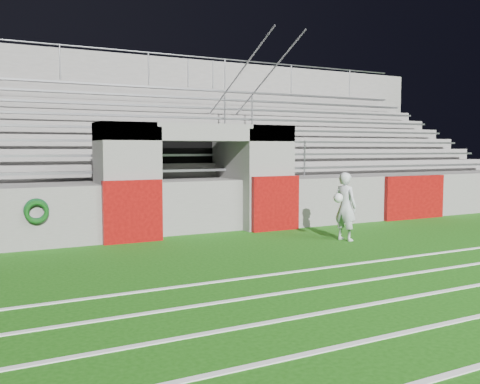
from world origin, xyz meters
TOP-DOWN VIEW (x-y plane):
  - ground at (0.00, 0.00)m, footprint 90.00×90.00m
  - stadium_structure at (0.00, 7.97)m, footprint 26.00×8.48m
  - goalkeeper_with_ball at (2.40, 1.02)m, footprint 0.71×0.63m
  - hose_coil at (-3.75, 2.93)m, footprint 0.48×0.14m

SIDE VIEW (x-z plane):
  - ground at x=0.00m, z-range 0.00..0.00m
  - goalkeeper_with_ball at x=2.40m, z-range 0.01..1.51m
  - hose_coil at x=-3.75m, z-range 0.54..1.04m
  - stadium_structure at x=0.00m, z-range -1.22..4.20m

